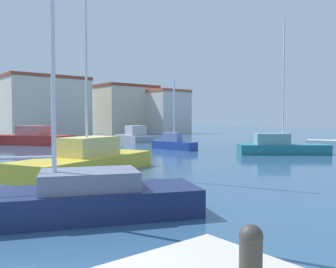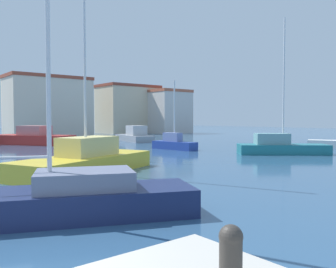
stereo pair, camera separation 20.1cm
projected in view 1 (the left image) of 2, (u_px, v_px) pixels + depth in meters
water at (125, 152)px, 28.73m from camera, size 160.00×160.00×0.00m
mooring_bollard at (251, 255)px, 3.18m from camera, size 0.22×0.22×0.60m
sailboat_teal_mid_harbor at (280, 146)px, 26.86m from camera, size 6.32×5.75×10.11m
motorboat_red_far_left at (32, 138)px, 36.63m from camera, size 7.06×8.66×1.93m
sailboat_navy_far_right at (60, 200)px, 9.49m from camera, size 7.91×4.97×9.26m
sailboat_yellow_center_channel at (88, 160)px, 17.55m from camera, size 8.31×5.60×12.74m
motorboat_grey_outer_mooring at (134, 136)px, 41.97m from camera, size 3.71×7.33×1.85m
sailboat_blue_distant_north at (174, 143)px, 30.94m from camera, size 1.80×4.41×5.97m
harbor_office at (47, 106)px, 55.76m from camera, size 12.50×6.66×9.24m
yacht_club at (127, 109)px, 65.98m from camera, size 10.53×7.00×8.78m
waterfront_apartments at (168, 111)px, 64.93m from camera, size 6.77×5.57×7.86m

